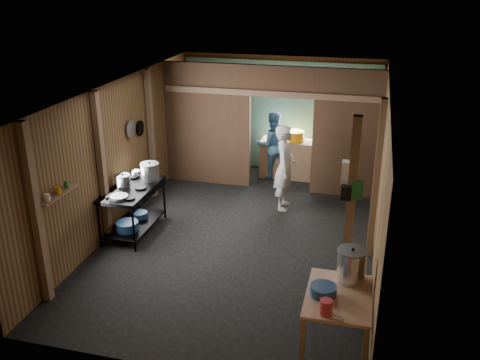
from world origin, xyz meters
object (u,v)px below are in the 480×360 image
(prep_table, at_px, (337,317))
(yellow_tub, at_px, (295,136))
(pink_bucket, at_px, (326,307))
(stock_pot, at_px, (351,266))
(cook, at_px, (285,167))
(gas_range, at_px, (134,210))
(stove_pot_large, at_px, (150,172))

(prep_table, bearing_deg, yellow_tub, 104.48)
(prep_table, height_order, pink_bucket, pink_bucket)
(stock_pot, bearing_deg, yellow_tub, 106.72)
(prep_table, bearing_deg, cook, 109.51)
(pink_bucket, distance_m, cook, 4.33)
(gas_range, bearing_deg, stove_pot_large, 67.74)
(yellow_tub, bearing_deg, stove_pot_large, -126.13)
(gas_range, bearing_deg, pink_bucket, -34.70)
(yellow_tub, xyz_separation_m, cook, (0.07, -1.67, -0.12))
(gas_range, bearing_deg, cook, 35.07)
(gas_range, height_order, stock_pot, stock_pot)
(stove_pot_large, distance_m, yellow_tub, 3.63)
(gas_range, distance_m, pink_bucket, 4.38)
(stove_pot_large, height_order, yellow_tub, stove_pot_large)
(stock_pot, height_order, yellow_tub, stock_pot)
(pink_bucket, bearing_deg, gas_range, 145.30)
(pink_bucket, relative_size, yellow_tub, 0.45)
(pink_bucket, xyz_separation_m, yellow_tub, (-1.28, 5.83, 0.22))
(stock_pot, xyz_separation_m, pink_bucket, (-0.23, -0.80, -0.11))
(stove_pot_large, height_order, pink_bucket, stove_pot_large)
(stove_pot_large, height_order, cook, cook)
(cook, bearing_deg, pink_bucket, -166.83)
(cook, bearing_deg, gas_range, 122.09)
(stove_pot_large, bearing_deg, pink_bucket, -40.31)
(stock_pot, height_order, cook, cook)
(stock_pot, xyz_separation_m, cook, (-1.44, 3.36, -0.02))
(yellow_tub, height_order, cook, cook)
(gas_range, xyz_separation_m, yellow_tub, (2.31, 3.35, 0.54))
(cook, bearing_deg, yellow_tub, -0.48)
(stove_pot_large, relative_size, pink_bucket, 1.86)
(prep_table, relative_size, stove_pot_large, 3.27)
(prep_table, height_order, stove_pot_large, stove_pot_large)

